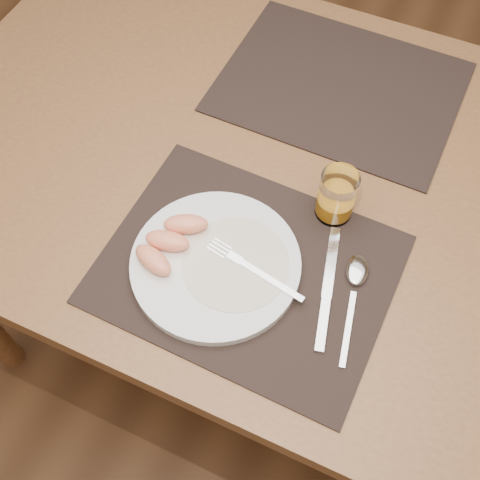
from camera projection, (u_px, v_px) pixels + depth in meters
name	position (u px, v px, depth m)	size (l,w,h in m)	color
ground	(271.00, 331.00, 1.71)	(5.00, 5.00, 0.00)	brown
table	(287.00, 194.00, 1.14)	(1.40, 0.90, 0.75)	brown
placemat_near	(247.00, 269.00, 0.96)	(0.45, 0.35, 0.00)	black
placemat_far	(339.00, 87.00, 1.16)	(0.45, 0.35, 0.00)	black
plate	(216.00, 264.00, 0.95)	(0.27, 0.27, 0.02)	white
plate_dressing	(235.00, 263.00, 0.94)	(0.17, 0.17, 0.00)	white
fork	(247.00, 266.00, 0.94)	(0.17, 0.05, 0.00)	silver
knife	(326.00, 297.00, 0.93)	(0.07, 0.22, 0.01)	silver
spoon	(356.00, 278.00, 0.94)	(0.06, 0.19, 0.01)	silver
juice_glass	(336.00, 197.00, 0.97)	(0.06, 0.06, 0.09)	white
grapefruit_wedges	(169.00, 241.00, 0.94)	(0.10, 0.14, 0.03)	#FF9268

